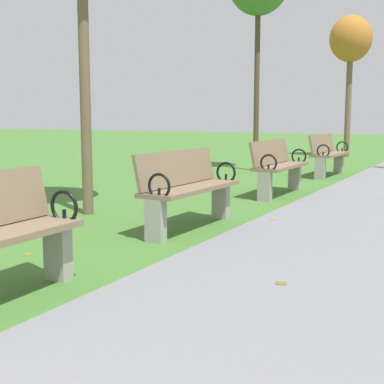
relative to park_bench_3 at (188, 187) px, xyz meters
name	(u,v)px	position (x,y,z in m)	size (l,w,h in m)	color
park_bench_3	(188,187)	(0.00, 0.00, 0.00)	(0.51, 1.61, 0.90)	#7A664C
park_bench_4	(278,166)	(0.00, 3.08, 0.00)	(0.48, 1.60, 0.90)	#7A664C
park_bench_5	(328,154)	(0.00, 6.26, 0.00)	(0.50, 1.61, 0.90)	#7A664C
tree_4	(351,42)	(-0.90, 12.10, 3.08)	(1.29, 1.29, 4.36)	brown
scattered_leaves	(269,241)	(1.07, -0.20, -0.47)	(4.81, 16.08, 0.02)	#93511E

